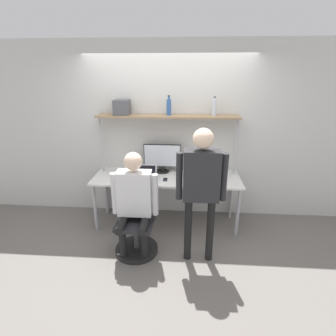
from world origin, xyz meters
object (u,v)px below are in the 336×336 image
Objects in this scene: monitor at (162,157)px; person_standing at (201,180)px; bottle_clear at (214,108)px; storage_box at (122,107)px; bottle_blue at (169,107)px; office_chair at (137,231)px; laptop at (145,176)px; person_seated at (134,197)px; cell_phone at (165,180)px.

person_standing is at bearing -62.80° from monitor.
storage_box is (-1.33, 0.00, -0.01)m from bottle_clear.
bottle_blue is at bearing 0.00° from storage_box.
storage_box reaches higher than office_chair.
laptop is 0.25× the size of person_seated.
bottle_clear is 0.65m from bottle_blue.
bottle_blue is at bearing -9.13° from monitor.
bottle_blue is at bearing 69.59° from person_seated.
cell_phone is 0.92m from person_standing.
office_chair is 3.24× the size of bottle_blue.
cell_phone is 0.16× the size of office_chair.
person_seated is at bearing 174.43° from person_standing.
person_seated is (-0.26, -0.98, -0.21)m from monitor.
laptop is 1.39m from bottle_clear.
monitor is 2.04× the size of bottle_blue.
laptop is 1.21× the size of bottle_blue.
person_standing is at bearing -43.55° from laptop.
bottle_blue is at bearing 43.52° from laptop.
laptop is 1.05m from storage_box.
person_standing reaches higher than monitor.
bottle_blue reaches higher than monitor.
storage_box is at bearing 137.19° from person_standing.
bottle_clear is (0.20, 1.05, 0.69)m from person_standing.
laptop is 0.30m from cell_phone.
monitor is 0.77m from bottle_blue.
bottle_blue is (0.03, 0.32, 1.00)m from cell_phone.
person_standing is (0.80, -0.08, 0.28)m from person_seated.
laptop is at bearing 87.23° from office_chair.
person_seated is at bearing -110.41° from bottle_blue.
person_seated is 1.42m from bottle_blue.
person_standing is 1.33m from bottle_blue.
bottle_blue reaches higher than laptop.
storage_box is (-0.66, 0.32, 0.99)m from cell_phone.
monitor reaches higher than office_chair.
office_chair is at bearing -137.46° from bottle_clear.
bottle_clear is (0.68, 0.32, 1.00)m from cell_phone.
person_seated is 1.40m from storage_box.
monitor is at bearing 102.02° from cell_phone.
monitor is 0.44m from laptop.
office_chair is 2.02m from bottle_clear.
storage_box is at bearing 109.54° from office_chair.
cell_phone is at bearing -2.16° from laptop.
person_seated is at bearing -117.15° from cell_phone.
laptop is at bearing -162.28° from bottle_clear.
person_standing is at bearing -42.81° from storage_box.
person_standing reaches higher than person_seated.
cell_phone is 0.63× the size of storage_box.
monitor is 3.84× the size of cell_phone.
bottle_blue is 0.69m from storage_box.
person_seated reaches higher than office_chair.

